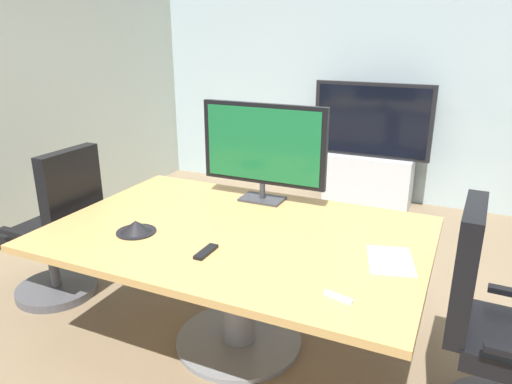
# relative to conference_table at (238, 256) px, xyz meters

# --- Properties ---
(ground_plane) EXTENTS (6.88, 6.88, 0.00)m
(ground_plane) POSITION_rel_conference_table_xyz_m (0.15, 0.13, -0.58)
(ground_plane) COLOR #7A664C
(wall_back_glass_partition) EXTENTS (5.25, 0.10, 2.75)m
(wall_back_glass_partition) POSITION_rel_conference_table_xyz_m (0.15, 3.07, 0.80)
(wall_back_glass_partition) COLOR #9EB2B7
(wall_back_glass_partition) RESTS_ON ground
(conference_table) EXTENTS (2.08, 1.39, 0.74)m
(conference_table) POSITION_rel_conference_table_xyz_m (0.00, 0.00, 0.00)
(conference_table) COLOR #B2894C
(conference_table) RESTS_ON ground
(office_chair_left) EXTENTS (0.60, 0.57, 1.09)m
(office_chair_left) POSITION_rel_conference_table_xyz_m (-1.36, -0.04, -0.12)
(office_chair_left) COLOR #4C4C51
(office_chair_left) RESTS_ON ground
(office_chair_right) EXTENTS (0.60, 0.58, 1.09)m
(office_chair_right) POSITION_rel_conference_table_xyz_m (1.36, -0.05, -0.12)
(office_chair_right) COLOR #4C4C51
(office_chair_right) RESTS_ON ground
(tv_monitor) EXTENTS (0.84, 0.18, 0.64)m
(tv_monitor) POSITION_rel_conference_table_xyz_m (-0.08, 0.52, 0.52)
(tv_monitor) COLOR #333338
(tv_monitor) RESTS_ON conference_table
(wall_display_unit) EXTENTS (1.20, 0.36, 1.31)m
(wall_display_unit) POSITION_rel_conference_table_xyz_m (0.18, 2.71, -0.14)
(wall_display_unit) COLOR #B7BABC
(wall_display_unit) RESTS_ON ground
(conference_phone) EXTENTS (0.22, 0.22, 0.07)m
(conference_phone) POSITION_rel_conference_table_xyz_m (-0.50, -0.26, 0.19)
(conference_phone) COLOR black
(conference_phone) RESTS_ON conference_table
(remote_control) EXTENTS (0.05, 0.17, 0.02)m
(remote_control) POSITION_rel_conference_table_xyz_m (-0.01, -0.32, 0.17)
(remote_control) COLOR black
(remote_control) RESTS_ON conference_table
(whiteboard_marker) EXTENTS (0.13, 0.05, 0.02)m
(whiteboard_marker) POSITION_rel_conference_table_xyz_m (0.71, -0.47, 0.17)
(whiteboard_marker) COLOR silver
(whiteboard_marker) RESTS_ON conference_table
(paper_notepad) EXTENTS (0.28, 0.34, 0.01)m
(paper_notepad) POSITION_rel_conference_table_xyz_m (0.85, -0.02, 0.16)
(paper_notepad) COLOR white
(paper_notepad) RESTS_ON conference_table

